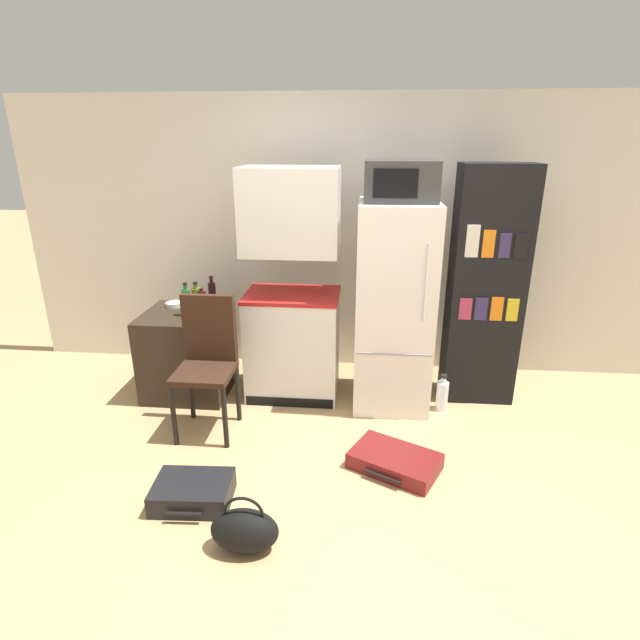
{
  "coord_description": "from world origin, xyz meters",
  "views": [
    {
      "loc": [
        0.13,
        -2.44,
        2.04
      ],
      "look_at": [
        -0.18,
        0.85,
        0.84
      ],
      "focal_mm": 28.0,
      "sensor_mm": 36.0,
      "label": 1
    }
  ],
  "objects": [
    {
      "name": "handbag",
      "position": [
        -0.45,
        -0.42,
        0.12
      ],
      "size": [
        0.36,
        0.2,
        0.33
      ],
      "color": "black",
      "rests_on": "ground_plane"
    },
    {
      "name": "bottle_green_tall",
      "position": [
        -1.27,
        1.21,
        0.82
      ],
      "size": [
        0.06,
        0.06,
        0.27
      ],
      "color": "#1E6028",
      "rests_on": "side_table"
    },
    {
      "name": "kitchen_hutch",
      "position": [
        -0.44,
        1.33,
        0.86
      ],
      "size": [
        0.75,
        0.54,
        1.85
      ],
      "color": "silver",
      "rests_on": "ground_plane"
    },
    {
      "name": "bottle_olive_oil",
      "position": [
        -1.23,
        1.32,
        0.81
      ],
      "size": [
        0.07,
        0.07,
        0.25
      ],
      "color": "#566619",
      "rests_on": "side_table"
    },
    {
      "name": "bottle_ketchup_red",
      "position": [
        -1.24,
        1.5,
        0.77
      ],
      "size": [
        0.07,
        0.07,
        0.15
      ],
      "color": "#AD1914",
      "rests_on": "side_table"
    },
    {
      "name": "water_bottle_front",
      "position": [
        0.77,
        1.14,
        0.13
      ],
      "size": [
        0.09,
        0.09,
        0.3
      ],
      "color": "silver",
      "rests_on": "ground_plane"
    },
    {
      "name": "bottle_clear_short",
      "position": [
        -1.15,
        1.17,
        0.8
      ],
      "size": [
        0.07,
        0.07,
        0.22
      ],
      "color": "silver",
      "rests_on": "side_table"
    },
    {
      "name": "microwave",
      "position": [
        0.36,
        1.27,
        1.75
      ],
      "size": [
        0.51,
        0.44,
        0.28
      ],
      "color": "#333333",
      "rests_on": "refrigerator"
    },
    {
      "name": "bottle_wine_dark",
      "position": [
        -1.13,
        1.44,
        0.82
      ],
      "size": [
        0.06,
        0.06,
        0.27
      ],
      "color": "black",
      "rests_on": "side_table"
    },
    {
      "name": "refrigerator",
      "position": [
        0.36,
        1.28,
        0.81
      ],
      "size": [
        0.58,
        0.67,
        1.61
      ],
      "color": "white",
      "rests_on": "ground_plane"
    },
    {
      "name": "wall_back",
      "position": [
        0.2,
        2.0,
        1.2
      ],
      "size": [
        6.4,
        0.1,
        2.4
      ],
      "color": "silver",
      "rests_on": "ground_plane"
    },
    {
      "name": "bowl",
      "position": [
        -1.46,
        1.42,
        0.72
      ],
      "size": [
        0.14,
        0.14,
        0.04
      ],
      "color": "silver",
      "rests_on": "side_table"
    },
    {
      "name": "side_table",
      "position": [
        -1.32,
        1.28,
        0.35
      ],
      "size": [
        0.67,
        0.64,
        0.7
      ],
      "color": "#2D2319",
      "rests_on": "ground_plane"
    },
    {
      "name": "suitcase_large_flat",
      "position": [
        0.36,
        0.35,
        0.05
      ],
      "size": [
        0.65,
        0.56,
        0.11
      ],
      "rotation": [
        0.0,
        0.0,
        -0.46
      ],
      "color": "maroon",
      "rests_on": "ground_plane"
    },
    {
      "name": "ground_plane",
      "position": [
        0.0,
        0.0,
        0.0
      ],
      "size": [
        24.0,
        24.0,
        0.0
      ],
      "primitive_type": "plane",
      "color": "tan"
    },
    {
      "name": "bookshelf",
      "position": [
        1.08,
        1.43,
        0.94
      ],
      "size": [
        0.55,
        0.35,
        1.88
      ],
      "color": "black",
      "rests_on": "ground_plane"
    },
    {
      "name": "chair",
      "position": [
        -0.98,
        0.75,
        0.59
      ],
      "size": [
        0.4,
        0.41,
        1.0
      ],
      "rotation": [
        0.0,
        0.0,
        0.0
      ],
      "color": "black",
      "rests_on": "ground_plane"
    },
    {
      "name": "suitcase_small_flat",
      "position": [
        -0.84,
        -0.09,
        0.07
      ],
      "size": [
        0.47,
        0.37,
        0.14
      ],
      "rotation": [
        0.0,
        0.0,
        0.06
      ],
      "color": "black",
      "rests_on": "ground_plane"
    }
  ]
}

